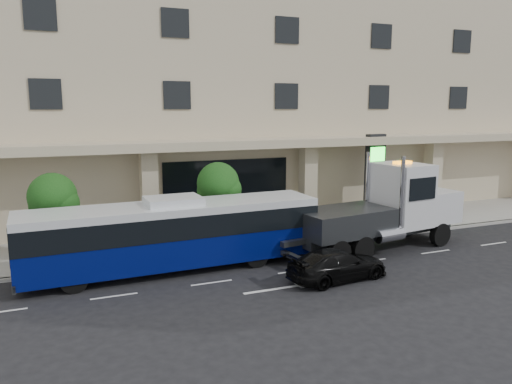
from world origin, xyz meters
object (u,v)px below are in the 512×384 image
(black_sedan, at_px, (337,265))
(signage_pylon, at_px, (375,175))
(city_bus, at_px, (174,233))
(tow_truck, at_px, (387,210))

(black_sedan, xyz_separation_m, signage_pylon, (8.36, 9.18, 2.26))
(city_bus, bearing_deg, signage_pylon, 18.16)
(tow_truck, distance_m, black_sedan, 6.11)
(tow_truck, xyz_separation_m, signage_pylon, (3.41, 5.89, 0.88))
(black_sedan, bearing_deg, signage_pylon, -48.41)
(city_bus, relative_size, signage_pylon, 2.45)
(signage_pylon, bearing_deg, city_bus, -167.56)
(city_bus, height_order, signage_pylon, signage_pylon)
(city_bus, relative_size, black_sedan, 2.92)
(tow_truck, bearing_deg, city_bus, 169.04)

